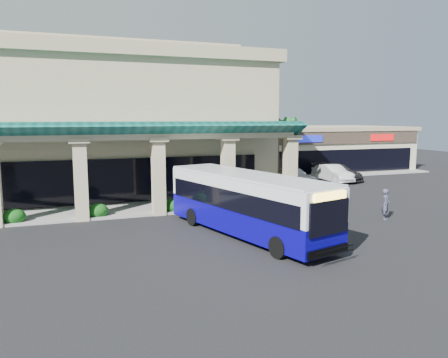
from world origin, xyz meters
name	(u,v)px	position (x,y,z in m)	size (l,w,h in m)	color
ground	(235,231)	(0.00, 0.00, 0.00)	(110.00, 110.00, 0.00)	black
main_building	(68,121)	(-8.00, 16.00, 5.67)	(30.80, 14.80, 11.35)	tan
arcade	(71,169)	(-8.00, 6.80, 2.85)	(30.00, 6.20, 5.70)	#0E544B
strip_mall	(304,148)	(18.00, 24.00, 2.45)	(22.50, 12.50, 4.90)	beige
palm_0	(283,150)	(8.50, 11.00, 3.30)	(2.40, 2.40, 6.60)	#195F25
palm_1	(278,152)	(9.50, 14.00, 2.90)	(2.40, 2.40, 5.80)	#195F25
broadleaf_tree	(236,154)	(7.50, 19.00, 2.41)	(2.60, 2.60, 4.81)	#114A11
transit_bus	(247,205)	(0.21, -1.00, 1.57)	(2.62, 11.24, 3.14)	#080187
pedestrian	(386,204)	(9.24, -0.52, 0.90)	(0.66, 0.43, 1.80)	#3E425B
car_silver	(294,176)	(10.75, 13.26, 0.79)	(1.87, 4.66, 1.59)	#B9B9B9
car_white	(332,173)	(14.99, 13.54, 0.79)	(1.67, 4.79, 1.58)	white
car_red	(337,172)	(15.95, 14.19, 0.78)	(2.19, 5.39, 1.56)	#28282A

